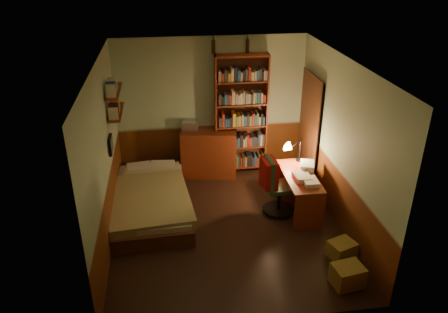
{
  "coord_description": "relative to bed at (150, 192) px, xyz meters",
  "views": [
    {
      "loc": [
        -0.84,
        -5.71,
        4.04
      ],
      "look_at": [
        0.0,
        0.25,
        1.1
      ],
      "focal_mm": 35.0,
      "sensor_mm": 36.0,
      "label": 1
    }
  ],
  "objects": [
    {
      "name": "door_trim",
      "position": [
        2.88,
        0.67,
        0.67
      ],
      "size": [
        0.02,
        0.98,
        2.08
      ],
      "primitive_type": "cube",
      "color": "#452312",
      "rests_on": "ground"
    },
    {
      "name": "framed_picture",
      "position": [
        -0.53,
        -0.03,
        0.92
      ],
      "size": [
        0.04,
        0.32,
        0.26
      ],
      "primitive_type": "cube",
      "color": "black",
      "rests_on": "wall_left"
    },
    {
      "name": "doorway",
      "position": [
        2.91,
        0.67,
        0.67
      ],
      "size": [
        0.06,
        0.9,
        2.0
      ],
      "primitive_type": "cube",
      "color": "black",
      "rests_on": "ground"
    },
    {
      "name": "wall_front",
      "position": [
        1.19,
        -2.64,
        0.97
      ],
      "size": [
        3.5,
        0.02,
        2.6
      ],
      "primitive_type": "cube",
      "color": "#93AA85",
      "rests_on": "ground"
    },
    {
      "name": "office_chair",
      "position": [
        2.12,
        -0.35,
        0.12
      ],
      "size": [
        0.49,
        0.44,
        0.91
      ],
      "primitive_type": "cube",
      "rotation": [
        0.0,
        0.0,
        0.09
      ],
      "color": "#2C4C2C",
      "rests_on": "ground"
    },
    {
      "name": "cardboard_box_a",
      "position": [
        2.57,
        -2.17,
        -0.19
      ],
      "size": [
        0.43,
        0.37,
        0.29
      ],
      "primitive_type": "cube",
      "rotation": [
        0.0,
        0.0,
        0.16
      ],
      "color": "olive",
      "rests_on": "ground"
    },
    {
      "name": "bottle_right",
      "position": [
        1.85,
        1.33,
        2.08
      ],
      "size": [
        0.08,
        0.08,
        0.24
      ],
      "primitive_type": "cylinder",
      "rotation": [
        0.0,
        0.0,
        -0.34
      ],
      "color": "black",
      "rests_on": "bookshelf"
    },
    {
      "name": "cardboard_box_b",
      "position": [
        2.71,
        -1.63,
        -0.21
      ],
      "size": [
        0.43,
        0.39,
        0.25
      ],
      "primitive_type": "cube",
      "rotation": [
        0.0,
        0.0,
        0.35
      ],
      "color": "olive",
      "rests_on": "ground"
    },
    {
      "name": "bottle_left",
      "position": [
        1.24,
        1.33,
        2.08
      ],
      "size": [
        0.08,
        0.08,
        0.24
      ],
      "primitive_type": "cylinder",
      "rotation": [
        0.0,
        0.0,
        0.23
      ],
      "color": "black",
      "rests_on": "bookshelf"
    },
    {
      "name": "bookshelf",
      "position": [
        1.73,
        1.22,
        0.81
      ],
      "size": [
        0.99,
        0.34,
        2.29
      ],
      "primitive_type": "cube",
      "rotation": [
        0.0,
        0.0,
        -0.04
      ],
      "color": "maroon",
      "rests_on": "ground"
    },
    {
      "name": "desk_lamp",
      "position": [
        2.59,
        0.2,
        0.59
      ],
      "size": [
        0.17,
        0.17,
        0.54
      ],
      "primitive_type": "cone",
      "rotation": [
        0.0,
        0.0,
        -0.07
      ],
      "color": "black",
      "rests_on": "desk"
    },
    {
      "name": "wall_back",
      "position": [
        1.19,
        1.38,
        0.97
      ],
      "size": [
        3.5,
        0.02,
        2.6
      ],
      "primitive_type": "cube",
      "color": "#93AA85",
      "rests_on": "ground"
    },
    {
      "name": "bed",
      "position": [
        0.0,
        0.0,
        0.0
      ],
      "size": [
        1.3,
        2.3,
        0.67
      ],
      "primitive_type": "cube",
      "rotation": [
        0.0,
        0.0,
        0.04
      ],
      "color": "olive",
      "rests_on": "ground"
    },
    {
      "name": "dresser",
      "position": [
        1.12,
        1.14,
        0.12
      ],
      "size": [
        1.1,
        0.69,
        0.92
      ],
      "primitive_type": "cube",
      "rotation": [
        0.0,
        0.0,
        -0.17
      ],
      "color": "maroon",
      "rests_on": "ground"
    },
    {
      "name": "wall_shelf_upper",
      "position": [
        -0.45,
        0.47,
        1.62
      ],
      "size": [
        0.2,
        0.9,
        0.03
      ],
      "primitive_type": "cube",
      "color": "maroon",
      "rests_on": "wall_left"
    },
    {
      "name": "wall_left",
      "position": [
        -0.57,
        -0.63,
        0.97
      ],
      "size": [
        0.02,
        4.0,
        2.6
      ],
      "primitive_type": "cube",
      "color": "#93AA85",
      "rests_on": "ground"
    },
    {
      "name": "red_jacket",
      "position": [
        2.08,
        -0.55,
        0.81
      ],
      "size": [
        0.24,
        0.4,
        0.46
      ],
      "primitive_type": "cube",
      "rotation": [
        0.0,
        0.0,
        -0.08
      ],
      "color": "#B41714",
      "rests_on": "office_chair"
    },
    {
      "name": "desk",
      "position": [
        2.45,
        -0.32,
        -0.01
      ],
      "size": [
        0.52,
        1.22,
        0.65
      ],
      "primitive_type": "cube",
      "rotation": [
        0.0,
        0.0,
        -0.02
      ],
      "color": "maroon",
      "rests_on": "ground"
    },
    {
      "name": "paper_stack",
      "position": [
        2.62,
        -0.14,
        0.38
      ],
      "size": [
        0.31,
        0.36,
        0.12
      ],
      "primitive_type": "cube",
      "rotation": [
        0.0,
        0.0,
        -0.32
      ],
      "color": "silver",
      "rests_on": "desk"
    },
    {
      "name": "ceiling",
      "position": [
        1.19,
        -0.63,
        2.28
      ],
      "size": [
        3.5,
        4.0,
        0.02
      ],
      "primitive_type": "cube",
      "color": "silver",
      "rests_on": "wall_back"
    },
    {
      "name": "wall_shelf_lower",
      "position": [
        -0.45,
        0.47,
        1.27
      ],
      "size": [
        0.2,
        0.9,
        0.03
      ],
      "primitive_type": "cube",
      "color": "maroon",
      "rests_on": "wall_left"
    },
    {
      "name": "floor",
      "position": [
        1.19,
        -0.63,
        -0.34
      ],
      "size": [
        3.5,
        4.0,
        0.02
      ],
      "primitive_type": "cube",
      "color": "black",
      "rests_on": "ground"
    },
    {
      "name": "wall_right",
      "position": [
        2.95,
        -0.63,
        0.97
      ],
      "size": [
        0.02,
        4.0,
        2.6
      ],
      "primitive_type": "cube",
      "color": "#93AA85",
      "rests_on": "ground"
    },
    {
      "name": "mini_stereo",
      "position": [
        0.78,
        1.26,
        0.66
      ],
      "size": [
        0.33,
        0.28,
        0.15
      ],
      "primitive_type": "cube",
      "rotation": [
        0.0,
        0.0,
        -0.21
      ],
      "color": "#B2B2B7",
      "rests_on": "dresser"
    }
  ]
}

